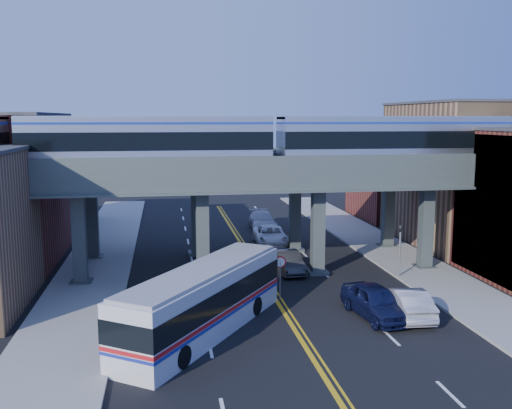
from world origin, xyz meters
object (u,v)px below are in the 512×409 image
stop_sign (280,270)px  car_lane_d (262,221)px  car_lane_b (288,262)px  car_lane_a (375,301)px  traffic_signal (400,245)px  car_parked_curb (406,302)px  car_lane_c (270,235)px  transit_train (148,141)px  transit_bus (204,301)px

stop_sign → car_lane_d: bearing=82.9°
car_lane_b → car_lane_a: bearing=-77.4°
traffic_signal → car_parked_curb: (-2.70, -7.29, -1.48)m
car_lane_c → car_parked_curb: 19.44m
transit_train → car_parked_curb: bearing=-33.7°
car_lane_a → car_lane_b: bearing=97.5°
car_lane_a → transit_train: bearing=135.2°
stop_sign → car_lane_b: 6.02m
transit_train → car_parked_curb: transit_train is taller
transit_bus → car_lane_b: bearing=2.0°
transit_bus → car_lane_c: size_ratio=2.09×
transit_bus → car_lane_c: (7.13, 19.64, -0.87)m
traffic_signal → car_lane_d: bearing=108.7°
transit_bus → car_lane_b: transit_bus is taller
transit_train → transit_bus: (2.77, -9.91, -7.69)m
car_lane_c → car_lane_d: bearing=89.0°
transit_train → car_lane_b: (9.48, 0.66, -8.60)m
transit_train → car_lane_b: 12.82m
stop_sign → transit_bus: (-4.95, -4.91, -0.10)m
transit_train → stop_sign: size_ratio=18.72×
stop_sign → car_lane_b: (1.76, 5.66, -1.01)m
transit_train → car_lane_d: size_ratio=8.36×
transit_bus → car_parked_curb: 11.20m
stop_sign → transit_train: bearing=147.1°
transit_train → car_lane_c: bearing=44.5°
car_parked_curb → transit_bus: bearing=7.3°
transit_bus → car_lane_d: bearing=18.3°
traffic_signal → car_lane_c: bearing=119.8°
car_lane_a → car_parked_curb: size_ratio=1.07×
traffic_signal → car_lane_c: 13.60m
car_lane_a → car_lane_c: car_lane_a is taller
car_parked_curb → car_lane_a: bearing=-1.0°
car_lane_d → car_parked_curb: (3.54, -25.70, -0.04)m
car_lane_a → stop_sign: bearing=129.2°
stop_sign → car_lane_c: bearing=81.6°
traffic_signal → transit_bus: 15.96m
traffic_signal → car_lane_a: traffic_signal is taller
stop_sign → traffic_signal: 9.41m
car_lane_c → car_lane_d: car_lane_d is taller
transit_bus → car_lane_a: size_ratio=2.25×
transit_train → car_lane_d: bearing=57.7°
stop_sign → car_lane_c: (2.18, 14.73, -0.96)m
traffic_signal → car_lane_b: (-7.14, 2.66, -1.55)m
transit_train → car_lane_a: 17.42m
car_lane_a → car_lane_b: size_ratio=1.16×
traffic_signal → stop_sign: bearing=-161.4°
transit_train → stop_sign: (7.72, -5.00, -7.59)m
transit_train → car_parked_curb: (13.92, -9.29, -8.53)m
transit_train → car_lane_a: transit_train is taller
traffic_signal → car_parked_curb: size_ratio=0.83×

